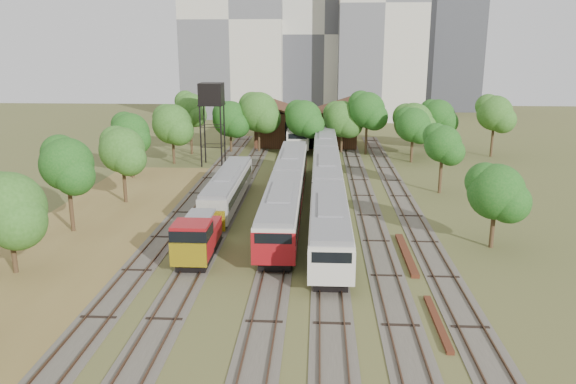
# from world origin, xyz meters

# --- Properties ---
(ground) EXTENTS (240.00, 240.00, 0.00)m
(ground) POSITION_xyz_m (0.00, 0.00, 0.00)
(ground) COLOR #475123
(ground) RESTS_ON ground
(dry_grass_patch) EXTENTS (14.00, 60.00, 0.04)m
(dry_grass_patch) POSITION_xyz_m (-18.00, 8.00, 0.02)
(dry_grass_patch) COLOR brown
(dry_grass_patch) RESTS_ON ground
(tracks) EXTENTS (24.60, 80.00, 0.19)m
(tracks) POSITION_xyz_m (-0.67, 25.00, 0.04)
(tracks) COLOR #4C473D
(tracks) RESTS_ON ground
(railcar_red_set) EXTENTS (3.15, 34.58, 3.91)m
(railcar_red_set) POSITION_xyz_m (-2.00, 19.91, 2.06)
(railcar_red_set) COLOR black
(railcar_red_set) RESTS_ON ground
(railcar_green_set) EXTENTS (3.10, 52.08, 3.83)m
(railcar_green_set) POSITION_xyz_m (2.00, 25.43, 2.03)
(railcar_green_set) COLOR black
(railcar_green_set) RESTS_ON ground
(railcar_rear) EXTENTS (3.29, 16.08, 4.07)m
(railcar_rear) POSITION_xyz_m (-2.00, 54.77, 2.15)
(railcar_rear) COLOR black
(railcar_rear) RESTS_ON ground
(shunter_locomotive) EXTENTS (2.68, 8.10, 3.51)m
(shunter_locomotive) POSITION_xyz_m (-8.00, 5.61, 1.68)
(shunter_locomotive) COLOR black
(shunter_locomotive) RESTS_ON ground
(old_grey_coach) EXTENTS (2.74, 18.00, 3.38)m
(old_grey_coach) POSITION_xyz_m (-8.00, 20.49, 1.84)
(old_grey_coach) COLOR black
(old_grey_coach) RESTS_ON ground
(water_tower) EXTENTS (3.19, 3.19, 11.02)m
(water_tower) POSITION_xyz_m (-13.20, 40.27, 9.29)
(water_tower) COLOR black
(water_tower) RESTS_ON ground
(rail_pile_near) EXTENTS (0.59, 8.79, 0.29)m
(rail_pile_near) POSITION_xyz_m (8.00, 7.28, 0.15)
(rail_pile_near) COLOR #552818
(rail_pile_near) RESTS_ON ground
(rail_pile_far) EXTENTS (0.43, 6.86, 0.22)m
(rail_pile_far) POSITION_xyz_m (8.20, -3.73, 0.11)
(rail_pile_far) COLOR #552818
(rail_pile_far) RESTS_ON ground
(maintenance_shed) EXTENTS (16.45, 11.55, 7.58)m
(maintenance_shed) POSITION_xyz_m (-1.00, 57.98, 2.91)
(maintenance_shed) COLOR #3D2416
(maintenance_shed) RESTS_ON ground
(tree_band_left) EXTENTS (7.95, 55.91, 8.29)m
(tree_band_left) POSITION_xyz_m (-19.76, 15.84, 5.30)
(tree_band_left) COLOR #382616
(tree_band_left) RESTS_ON ground
(tree_band_far) EXTENTS (49.04, 10.42, 9.23)m
(tree_band_far) POSITION_xyz_m (3.83, 49.59, 5.65)
(tree_band_far) COLOR #382616
(tree_band_far) RESTS_ON ground
(tree_band_right) EXTENTS (5.73, 38.58, 7.59)m
(tree_band_right) POSITION_xyz_m (14.51, 27.87, 5.08)
(tree_band_right) COLOR #382616
(tree_band_right) RESTS_ON ground
(tower_left) EXTENTS (22.00, 16.00, 42.00)m
(tower_left) POSITION_xyz_m (-18.00, 95.00, 21.00)
(tower_left) COLOR beige
(tower_left) RESTS_ON ground
(tower_centre) EXTENTS (20.00, 18.00, 36.00)m
(tower_centre) POSITION_xyz_m (2.00, 100.00, 18.00)
(tower_centre) COLOR beige
(tower_centre) RESTS_ON ground
(tower_right) EXTENTS (18.00, 16.00, 48.00)m
(tower_right) POSITION_xyz_m (14.00, 92.00, 24.00)
(tower_right) COLOR beige
(tower_right) RESTS_ON ground
(tower_far_right) EXTENTS (12.00, 12.00, 28.00)m
(tower_far_right) POSITION_xyz_m (34.00, 110.00, 14.00)
(tower_far_right) COLOR #393B40
(tower_far_right) RESTS_ON ground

